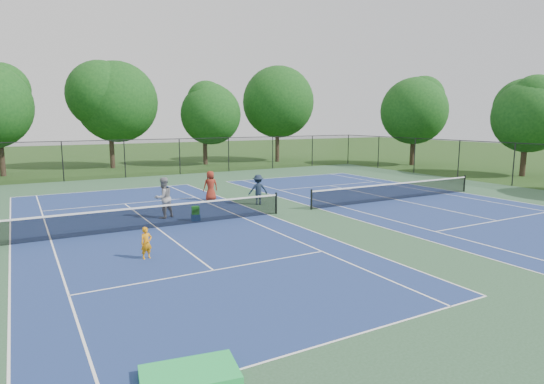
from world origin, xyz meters
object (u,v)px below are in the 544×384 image
ball_hopper (195,210)px  child_player (146,243)px  instructor (163,198)px  bystander_c (211,186)px  tree_side_f (528,111)px  tree_back_b (109,98)px  tree_back_d (277,98)px  bystander_b (258,190)px  tree_back_c (204,110)px  tree_side_e (414,107)px  ball_crate (196,218)px

ball_hopper → child_player: bearing=-126.4°
instructor → bystander_c: size_ratio=1.13×
tree_side_f → ball_hopper: (-29.05, -2.51, -4.76)m
tree_back_b → child_player: (-4.48, -30.16, -6.05)m
tree_back_d → bystander_b: bearing=-122.6°
tree_back_c → bystander_c: (-7.45, -19.93, -4.62)m
tree_side_f → ball_hopper: tree_side_f is taller
tree_side_f → child_player: 33.59m
tree_side_f → child_player: tree_side_f is taller
instructor → bystander_c: bearing=-159.0°
tree_side_e → bystander_c: tree_side_e is taller
tree_side_f → ball_crate: (-29.05, -2.51, -5.10)m
ball_hopper → tree_side_e: bearing=25.7°
bystander_b → ball_crate: (-4.39, -2.15, -0.67)m
tree_back_b → tree_back_c: tree_back_b is taller
bystander_b → ball_crate: 4.94m
child_player → ball_hopper: size_ratio=2.93×
bystander_b → ball_crate: bystander_b is taller
tree_back_d → tree_side_f: (11.00, -21.00, -1.57)m
tree_side_e → bystander_c: bearing=-160.7°
tree_side_e → child_player: 36.72m
tree_back_b → ball_crate: 26.33m
bystander_c → ball_crate: 5.31m
child_player → bystander_c: size_ratio=0.64×
tree_back_d → child_player: (-21.48, -28.16, -6.28)m
tree_back_d → instructor: (-19.14, -22.20, -5.85)m
instructor → tree_side_f: bearing=161.7°
tree_side_f → ball_crate: 29.60m
tree_side_e → child_player: size_ratio=8.14×
tree_back_c → ball_hopper: size_ratio=22.58×
tree_back_c → ball_hopper: tree_back_c is taller
tree_side_f → ball_hopper: 29.54m
child_player → ball_crate: child_player is taller
ball_crate → tree_back_c: bearing=67.7°
bystander_b → tree_side_e: bearing=-139.4°
tree_side_e → tree_side_f: tree_side_e is taller
bystander_b → tree_back_d: bearing=-107.7°
bystander_b → bystander_c: 3.02m
ball_crate → tree_side_e: bearing=25.7°
tree_back_b → tree_side_e: 29.56m
instructor → bystander_b: instructor is taller
tree_back_d → ball_hopper: size_ratio=27.88×
tree_side_f → bystander_c: (-26.45, 2.07, -4.39)m
bystander_c → tree_back_c: bearing=-107.1°
bystander_b → bystander_c: bearing=-38.6°
tree_back_d → instructor: tree_back_d is taller
instructor → child_player: bearing=48.1°
child_player → ball_crate: size_ratio=2.71×
child_player → ball_hopper: bearing=42.1°
tree_back_d → instructor: bearing=-130.8°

